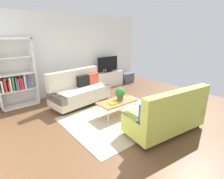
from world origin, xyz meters
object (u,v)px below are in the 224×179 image
Objects in this scene: tv at (108,65)px; bottle_0 at (104,71)px; couch_green at (167,115)px; tv_console at (108,79)px; potted_plant at (120,93)px; bottle_1 at (106,71)px; couch_beige at (79,90)px; vase_0 at (96,72)px; vase_1 at (99,70)px; table_book_0 at (113,103)px; coffee_table at (117,102)px; storage_trunk at (127,78)px; bookshelf at (16,77)px.

bottle_0 is (-0.24, -0.02, -0.24)m from tv.
couch_green is 4.02m from tv_console.
potted_plant is 2.65m from bottle_1.
couch_beige is at bearing -152.35° from bottle_1.
vase_0 is 0.69× the size of vase_1.
couch_green is 13.59× the size of bottle_0.
coffee_table is at bearing 19.09° from table_book_0.
bottle_0 is (0.16, -0.09, -0.02)m from vase_1.
tv_console is 2.69× the size of storage_trunk.
bookshelf reaches higher than vase_1.
vase_1 is 0.19m from bottle_0.
storage_trunk is at bearing -2.57° from bottle_0.
bookshelf is 3.13m from vase_1.
couch_green is 4.40m from storage_trunk.
table_book_0 is 1.23× the size of vase_1.
couch_beige reaches higher than bottle_1.
vase_0 is at bearing 175.07° from tv_console.
bookshelf is (-3.52, 0.02, 0.64)m from tv_console.
tv is 5.14× the size of vase_1.
bottle_1 is at bearing -11.52° from vase_0.
potted_plant is 2.56m from vase_0.
potted_plant reaches higher than vase_0.
vase_0 is 0.93× the size of bottle_1.
coffee_table is 0.52× the size of bookshelf.
couch_beige and couch_green have the same top height.
bottle_1 is at bearing -18.89° from vase_1.
coffee_table is 2.88m from tv.
potted_plant is 2.62m from vase_1.
potted_plant is 2.43× the size of bottle_0.
tv is (-0.00, -0.02, 0.63)m from tv_console.
bookshelf is (-1.99, 2.42, 0.57)m from coffee_table.
potted_plant is at bearing -48.38° from bookshelf.
couch_beige is 13.76× the size of bottle_1.
tv is 0.46m from vase_1.
bookshelf is 3.30m from bottle_0.
bottle_1 is at bearing 61.62° from potted_plant.
couch_beige is at bearing -142.65° from vase_0.
bottle_0 is at bearing 63.55° from potted_plant.
couch_beige is 2.03m from bottle_1.
tv_console is 0.58m from vase_1.
storage_trunk is at bearing -5.19° from tv_console.
bottle_0 is (1.49, 2.43, 0.28)m from table_book_0.
vase_0 is (2.94, 0.03, -0.25)m from bookshelf.
bookshelf reaches higher than tv.
coffee_table is 2.85m from tv_console.
vase_1 is at bearing 0.55° from bookshelf.
tv is at bearing 4.80° from bottle_0.
vase_0 is at bearing 165.25° from bottle_0.
table_book_0 is at bearing -125.01° from tv_console.
couch_beige is 1.81× the size of coffee_table.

